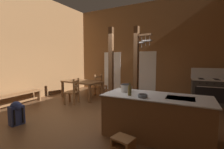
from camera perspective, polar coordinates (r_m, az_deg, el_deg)
name	(u,v)px	position (r m, az deg, el deg)	size (l,w,h in m)	color
ground_plane	(98,118)	(4.71, -5.08, -15.63)	(7.86, 8.56, 0.10)	brown
wall_back	(141,49)	(8.02, 10.56, 9.20)	(7.86, 0.14, 4.37)	brown
wall_left	(19,45)	(7.07, -30.88, 9.08)	(0.14, 8.56, 4.37)	brown
glazed_door_back_left	(112,71)	(8.57, 0.08, 1.26)	(1.00, 0.01, 2.05)	white
glazed_panel_back_right	(147,72)	(7.86, 12.71, 0.76)	(0.84, 0.01, 2.05)	white
kitchen_island	(155,116)	(3.54, 15.44, -14.50)	(2.18, 1.01, 0.89)	brown
stove_range	(208,91)	(6.83, 31.57, -5.18)	(1.20, 0.90, 1.32)	#2F2F2F
support_post_with_pot_rack	(137,65)	(5.25, 9.10, 3.48)	(0.62, 0.24, 2.72)	brown
support_post_center	(111,68)	(5.34, -0.35, 2.42)	(0.14, 0.14, 2.72)	brown
step_stool	(123,144)	(2.98, 4.07, -24.00)	(0.41, 0.34, 0.30)	olive
dining_table	(82,83)	(6.82, -10.89, -3.05)	(1.79, 1.08, 0.74)	brown
ladderback_chair_near_window	(73,92)	(6.06, -14.06, -6.09)	(0.54, 0.54, 0.95)	olive
ladderback_chair_by_post	(100,85)	(7.35, -4.41, -3.93)	(0.57, 0.57, 0.95)	olive
bench_along_left_wall	(19,97)	(6.60, -30.73, -7.00)	(0.45, 1.69, 0.44)	brown
backpack	(16,112)	(4.73, -31.47, -11.66)	(0.33, 0.35, 0.60)	navy
stockpot_on_counter	(126,88)	(3.69, 5.09, -4.86)	(0.31, 0.24, 0.18)	silver
mixing_bowl_on_counter	(143,96)	(3.18, 11.09, -7.61)	(0.19, 0.19, 0.07)	slate
bottle_tall_on_counter	(130,90)	(3.32, 6.46, -5.69)	(0.08, 0.08, 0.27)	brown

